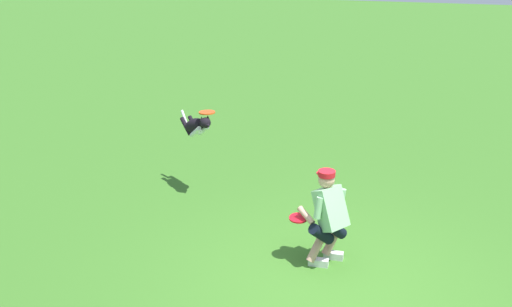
{
  "coord_description": "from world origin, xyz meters",
  "views": [
    {
      "loc": [
        -0.69,
        6.29,
        4.19
      ],
      "look_at": [
        1.32,
        -1.4,
        1.11
      ],
      "focal_mm": 41.63,
      "sensor_mm": 36.0,
      "label": 1
    }
  ],
  "objects_px": {
    "person": "(328,215)",
    "dog": "(196,126)",
    "frisbee_flying": "(207,112)",
    "frisbee_held": "(298,218)"
  },
  "relations": [
    {
      "from": "dog",
      "to": "person",
      "type": "bearing_deg",
      "value": 6.74
    },
    {
      "from": "dog",
      "to": "frisbee_flying",
      "type": "distance_m",
      "value": 0.39
    },
    {
      "from": "person",
      "to": "dog",
      "type": "height_order",
      "value": "dog"
    },
    {
      "from": "person",
      "to": "frisbee_flying",
      "type": "distance_m",
      "value": 2.83
    },
    {
      "from": "dog",
      "to": "frisbee_flying",
      "type": "xyz_separation_m",
      "value": [
        -0.24,
        0.11,
        0.28
      ]
    },
    {
      "from": "frisbee_flying",
      "to": "person",
      "type": "bearing_deg",
      "value": 143.22
    },
    {
      "from": "frisbee_flying",
      "to": "frisbee_held",
      "type": "distance_m",
      "value": 2.57
    },
    {
      "from": "frisbee_held",
      "to": "frisbee_flying",
      "type": "bearing_deg",
      "value": -42.38
    },
    {
      "from": "frisbee_held",
      "to": "person",
      "type": "bearing_deg",
      "value": -178.61
    },
    {
      "from": "person",
      "to": "frisbee_flying",
      "type": "xyz_separation_m",
      "value": [
        2.19,
        -1.64,
        0.72
      ]
    }
  ]
}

